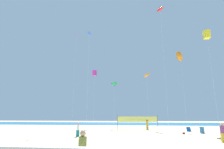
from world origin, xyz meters
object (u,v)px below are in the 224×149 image
object	(u,v)px
beachgoer_mustard_shirt	(147,124)
folding_beach_chair	(189,130)
kite_orange_delta	(180,56)
beachgoer_white_shirt	(78,129)
kite_red_inflatable	(160,10)
volleyball_net	(138,120)
kite_magenta_box	(95,73)
kite_yellow_box	(207,35)
kite_green_tube	(114,84)
kite_blue_diamond	(89,35)
kite_violet_diamond	(76,41)
trash_barrel	(202,130)
kite_orange_tube	(147,75)
beach_handbag	(184,133)
mother_figure	(82,148)
beachgoer_plum_shirt	(223,132)

from	to	relation	value
beachgoer_mustard_shirt	folding_beach_chair	world-z (taller)	beachgoer_mustard_shirt
beachgoer_mustard_shirt	kite_orange_delta	xyz separation A→B (m)	(6.37, -0.49, 11.90)
beachgoer_white_shirt	kite_red_inflatable	xyz separation A→B (m)	(11.35, 5.26, 18.37)
beachgoer_mustard_shirt	kite_orange_delta	size ratio (longest dim) A/B	0.12
volleyball_net	kite_magenta_box	xyz separation A→B (m)	(-9.43, 7.08, 10.42)
kite_yellow_box	kite_green_tube	size ratio (longest dim) A/B	1.68
beachgoer_white_shirt	volleyball_net	bearing A→B (deg)	157.32
volleyball_net	kite_blue_diamond	bearing A→B (deg)	-137.76
kite_violet_diamond	trash_barrel	bearing A→B (deg)	-16.91
kite_blue_diamond	kite_orange_delta	distance (m)	16.55
beachgoer_mustard_shirt	kite_violet_diamond	bearing A→B (deg)	-44.37
kite_orange_tube	kite_red_inflatable	distance (m)	12.56
trash_barrel	kite_magenta_box	xyz separation A→B (m)	(-17.89, 12.86, 11.62)
kite_orange_tube	kite_orange_delta	distance (m)	7.29
kite_orange_tube	kite_blue_diamond	bearing A→B (deg)	-135.49
beachgoer_white_shirt	kite_red_inflatable	bearing A→B (deg)	125.39
beachgoer_mustard_shirt	volleyball_net	xyz separation A→B (m)	(-1.57, 0.44, 0.72)
kite_red_inflatable	kite_green_tube	world-z (taller)	kite_red_inflatable
beachgoer_white_shirt	trash_barrel	xyz separation A→B (m)	(15.77, 5.38, -0.40)
beach_handbag	kite_red_inflatable	size ratio (longest dim) A/B	0.01
kite_violet_diamond	kite_orange_tube	bearing A→B (deg)	8.95
mother_figure	kite_yellow_box	xyz separation A→B (m)	(14.35, 18.19, 13.83)
trash_barrel	kite_blue_diamond	xyz separation A→B (m)	(-15.88, -0.95, 14.43)
kite_orange_tube	kite_yellow_box	distance (m)	12.66
beachgoer_white_shirt	beach_handbag	distance (m)	13.54
beachgoer_white_shirt	kite_yellow_box	xyz separation A→B (m)	(18.31, 5.99, 13.90)
kite_orange_delta	kite_yellow_box	xyz separation A→B (m)	(3.06, -4.24, 1.92)
kite_violet_diamond	kite_green_tube	distance (m)	11.89
beach_handbag	kite_red_inflatable	bearing A→B (deg)	140.19
beachgoer_plum_shirt	volleyball_net	xyz separation A→B (m)	(-7.11, 14.35, 0.69)
kite_orange_delta	kite_green_tube	bearing A→B (deg)	158.43
kite_blue_diamond	kite_yellow_box	bearing A→B (deg)	4.83
beachgoer_mustard_shirt	kite_violet_diamond	xyz separation A→B (m)	(-13.60, 0.89, 16.47)
beachgoer_plum_shirt	beach_handbag	size ratio (longest dim) A/B	6.03
mother_figure	kite_red_inflatable	distance (m)	26.35
beachgoer_mustard_shirt	folding_beach_chair	bearing A→B (deg)	86.34
folding_beach_chair	kite_red_inflatable	xyz separation A→B (m)	(-2.38, 0.99, 18.73)
kite_violet_diamond	beachgoer_plum_shirt	bearing A→B (deg)	-37.72
kite_blue_diamond	beachgoer_mustard_shirt	bearing A→B (deg)	34.99
volleyball_net	kite_magenta_box	size ratio (longest dim) A/B	0.56
beachgoer_plum_shirt	kite_violet_diamond	bearing A→B (deg)	50.44
kite_blue_diamond	kite_yellow_box	distance (m)	18.49
mother_figure	kite_violet_diamond	distance (m)	30.23
kite_magenta_box	kite_red_inflatable	world-z (taller)	kite_red_inflatable
trash_barrel	kite_green_tube	bearing A→B (deg)	143.05
beachgoer_plum_shirt	kite_yellow_box	world-z (taller)	kite_yellow_box
beachgoer_mustard_shirt	kite_orange_tube	distance (m)	9.86
trash_barrel	beach_handbag	xyz separation A→B (m)	(-2.83, -1.45, -0.31)
folding_beach_chair	kite_violet_diamond	bearing A→B (deg)	-171.75
folding_beach_chair	volleyball_net	xyz separation A→B (m)	(-6.42, 6.89, 1.16)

